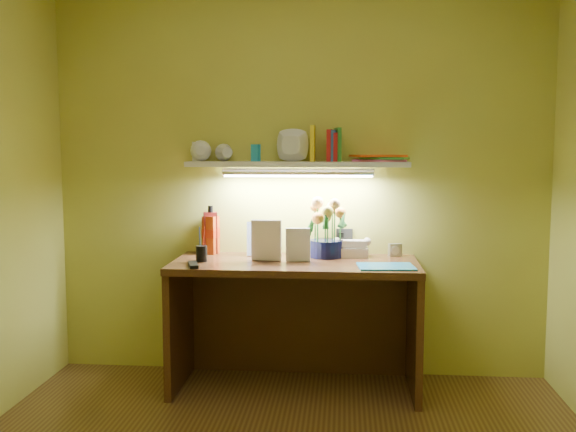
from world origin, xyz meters
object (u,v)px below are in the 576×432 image
at_px(desk, 295,325).
at_px(telephone, 352,247).
at_px(flower_bouquet, 326,227).
at_px(desk_clock, 395,250).
at_px(whisky_bottle, 211,230).

height_order(desk, telephone, telephone).
height_order(desk, flower_bouquet, flower_bouquet).
bearing_deg(desk_clock, whisky_bottle, 163.11).
bearing_deg(flower_bouquet, telephone, 10.48).
bearing_deg(desk_clock, desk, -175.61).
xyz_separation_m(flower_bouquet, desk_clock, (0.41, 0.07, -0.14)).
bearing_deg(whisky_bottle, flower_bouquet, -4.56).
relative_size(flower_bouquet, telephone, 1.86).
height_order(telephone, whisky_bottle, whisky_bottle).
xyz_separation_m(desk_clock, whisky_bottle, (-1.12, -0.01, 0.11)).
height_order(telephone, desk_clock, telephone).
distance_m(telephone, desk_clock, 0.26).
distance_m(desk, telephone, 0.57).
relative_size(telephone, desk_clock, 2.52).
bearing_deg(telephone, flower_bouquet, -170.50).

